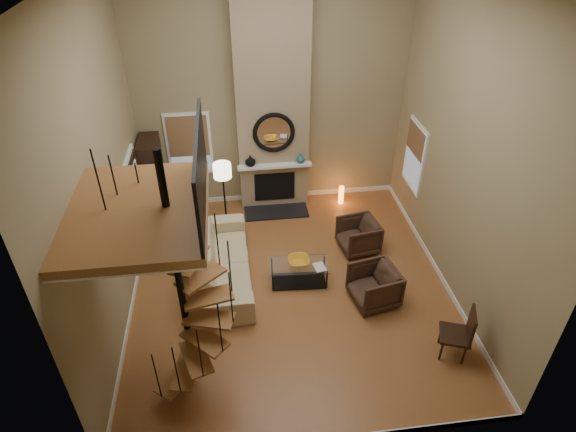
{
  "coord_description": "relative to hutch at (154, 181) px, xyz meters",
  "views": [
    {
      "loc": [
        -0.94,
        -6.92,
        6.55
      ],
      "look_at": [
        0.0,
        0.4,
        1.4
      ],
      "focal_mm": 30.23,
      "sensor_mm": 36.0,
      "label": 1
    }
  ],
  "objects": [
    {
      "name": "mantel",
      "position": [
        2.74,
        -0.01,
        0.2
      ],
      "size": [
        1.7,
        0.18,
        0.06
      ],
      "primitive_type": "cube",
      "color": "white",
      "rests_on": "chimney_breast"
    },
    {
      "name": "left_wall",
      "position": [
        -0.26,
        -2.79,
        1.8
      ],
      "size": [
        0.02,
        6.5,
        5.5
      ],
      "primitive_type": "cube",
      "color": "#93855F",
      "rests_on": "ground"
    },
    {
      "name": "window_right",
      "position": [
        5.71,
        -0.79,
        0.68
      ],
      "size": [
        0.06,
        1.02,
        1.52
      ],
      "color": "white",
      "rests_on": "right_wall"
    },
    {
      "name": "window_back",
      "position": [
        0.84,
        0.43,
        0.67
      ],
      "size": [
        1.02,
        0.06,
        1.52
      ],
      "color": "white",
      "rests_on": "back_wall"
    },
    {
      "name": "baseboard_left",
      "position": [
        -0.25,
        -2.79,
        -0.89
      ],
      "size": [
        0.02,
        6.5,
        0.12
      ],
      "primitive_type": "cube",
      "color": "white",
      "rests_on": "ground"
    },
    {
      "name": "coffee_table",
      "position": [
        2.92,
        -2.68,
        -0.67
      ],
      "size": [
        1.18,
        0.65,
        0.44
      ],
      "color": "silver",
      "rests_on": "ground"
    },
    {
      "name": "vase_right",
      "position": [
        3.34,
        0.03,
        0.33
      ],
      "size": [
        0.2,
        0.2,
        0.21
      ],
      "primitive_type": "imported",
      "color": "#1B5B60",
      "rests_on": "mantel"
    },
    {
      "name": "armchair_near",
      "position": [
        4.39,
        -1.8,
        -0.6
      ],
      "size": [
        0.9,
        0.88,
        0.71
      ],
      "primitive_type": "imported",
      "rotation": [
        0.0,
        0.0,
        -1.41
      ],
      "color": "#3D281C",
      "rests_on": "ground"
    },
    {
      "name": "right_wall",
      "position": [
        5.74,
        -2.79,
        1.8
      ],
      "size": [
        0.02,
        6.5,
        5.5
      ],
      "primitive_type": "cube",
      "color": "#93855F",
      "rests_on": "ground"
    },
    {
      "name": "spiral_stair",
      "position": [
        0.96,
        -4.58,
        0.83
      ],
      "size": [
        1.47,
        1.47,
        4.06
      ],
      "color": "black",
      "rests_on": "ground"
    },
    {
      "name": "mirror_frame",
      "position": [
        2.74,
        0.05,
        1.0
      ],
      "size": [
        0.94,
        0.1,
        0.94
      ],
      "primitive_type": "torus",
      "rotation": [
        1.57,
        0.0,
        0.0
      ],
      "color": "black",
      "rests_on": "chimney_breast"
    },
    {
      "name": "firebox",
      "position": [
        2.74,
        0.07,
        -0.4
      ],
      "size": [
        0.95,
        0.02,
        0.72
      ],
      "primitive_type": "cube",
      "color": "black",
      "rests_on": "chimney_breast"
    },
    {
      "name": "side_chair",
      "position": [
        5.26,
        -4.76,
        -0.42
      ],
      "size": [
        0.61,
        0.61,
        1.0
      ],
      "color": "black",
      "rests_on": "ground"
    },
    {
      "name": "hutch",
      "position": [
        0.0,
        0.0,
        0.0
      ],
      "size": [
        0.43,
        0.9,
        2.02
      ],
      "primitive_type": "cube",
      "color": "black",
      "rests_on": "ground"
    },
    {
      "name": "hearth",
      "position": [
        2.74,
        -0.22,
        -0.93
      ],
      "size": [
        1.5,
        0.6,
        0.04
      ],
      "primitive_type": "cube",
      "color": "black",
      "rests_on": "ground"
    },
    {
      "name": "bowl",
      "position": [
        2.92,
        -2.63,
        -0.45
      ],
      "size": [
        0.42,
        0.42,
        0.1
      ],
      "primitive_type": "imported",
      "color": "gold",
      "rests_on": "coffee_table"
    },
    {
      "name": "ground",
      "position": [
        2.74,
        -2.79,
        -0.95
      ],
      "size": [
        6.0,
        6.5,
        0.01
      ],
      "primitive_type": "cube",
      "color": "#B06E38",
      "rests_on": "ground"
    },
    {
      "name": "chimney_breast",
      "position": [
        2.74,
        0.27,
        1.8
      ],
      "size": [
        1.6,
        0.38,
        5.5
      ],
      "primitive_type": "cube",
      "color": "#947F60",
      "rests_on": "ground"
    },
    {
      "name": "mirror_disc",
      "position": [
        2.74,
        0.06,
        1.0
      ],
      "size": [
        0.8,
        0.01,
        0.8
      ],
      "primitive_type": "cylinder",
      "rotation": [
        1.57,
        0.0,
        0.0
      ],
      "color": "white",
      "rests_on": "chimney_breast"
    },
    {
      "name": "accent_lamp",
      "position": [
        4.35,
        -0.02,
        -0.7
      ],
      "size": [
        0.13,
        0.13,
        0.45
      ],
      "primitive_type": "cylinder",
      "color": "orange",
      "rests_on": "ground"
    },
    {
      "name": "front_wall",
      "position": [
        2.74,
        -6.04,
        1.8
      ],
      "size": [
        6.0,
        0.02,
        5.5
      ],
      "primitive_type": "cube",
      "color": "#93855F",
      "rests_on": "ground"
    },
    {
      "name": "sofa",
      "position": [
        1.42,
        -2.32,
        -0.55
      ],
      "size": [
        1.13,
        2.79,
        0.81
      ],
      "primitive_type": "imported",
      "rotation": [
        0.0,
        0.0,
        1.59
      ],
      "color": "#CABB8C",
      "rests_on": "ground"
    },
    {
      "name": "loft",
      "position": [
        0.7,
        -4.59,
        2.29
      ],
      "size": [
        1.7,
        2.2,
        1.09
      ],
      "color": "#9B6432",
      "rests_on": "left_wall"
    },
    {
      "name": "armchair_far",
      "position": [
        4.3,
        -3.33,
        -0.6
      ],
      "size": [
        0.96,
        0.94,
        0.75
      ],
      "primitive_type": "imported",
      "rotation": [
        0.0,
        0.0,
        -1.37
      ],
      "color": "#3D281C",
      "rests_on": "ground"
    },
    {
      "name": "back_wall",
      "position": [
        2.74,
        0.46,
        1.8
      ],
      "size": [
        6.0,
        0.02,
        5.5
      ],
      "primitive_type": "cube",
      "color": "#93855F",
      "rests_on": "ground"
    },
    {
      "name": "floor_lamp",
      "position": [
        1.56,
        -0.78,
        0.46
      ],
      "size": [
        0.38,
        0.38,
        1.7
      ],
      "color": "black",
      "rests_on": "ground"
    },
    {
      "name": "baseboard_back",
      "position": [
        2.74,
        0.45,
        -0.89
      ],
      "size": [
        6.0,
        0.02,
        0.12
      ],
      "primitive_type": "cube",
      "color": "white",
      "rests_on": "ground"
    },
    {
      "name": "entry_door",
      "position": [
        -0.21,
        -0.99,
        0.1
      ],
      "size": [
        0.1,
        1.05,
        2.16
      ],
      "color": "white",
      "rests_on": "ground"
    },
    {
      "name": "book",
      "position": [
        3.27,
        -2.83,
        -0.49
      ],
      "size": [
        0.25,
        0.31,
        0.03
      ],
      "primitive_type": "imported",
      "rotation": [
        0.0,
        0.0,
        0.18
      ],
      "color": "gray",
      "rests_on": "coffee_table"
    },
    {
      "name": "baseboard_right",
      "position": [
        5.73,
        -2.79,
        -0.89
      ],
      "size": [
        0.02,
        6.5,
        0.12
      ],
      "primitive_type": "cube",
      "color": "white",
      "rests_on": "ground"
    },
    {
      "name": "vase_left",
      "position": [
        2.19,
        0.03,
        0.35
      ],
      "size": [
        0.24,
        0.24,
        0.25
      ],
      "primitive_type": "imported",
      "color": "black",
      "rests_on": "mantel"
    }
  ]
}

